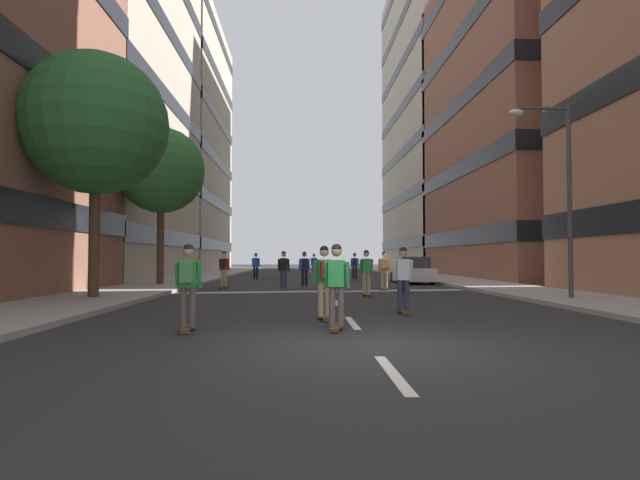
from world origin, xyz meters
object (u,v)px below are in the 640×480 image
object	(u,v)px
parked_car_near	(412,271)
skater_1	(337,282)
skater_2	(325,278)
skater_11	(224,267)
skater_13	(403,277)
skater_4	(284,268)
skater_6	(188,281)
streetlamp_right	(559,179)
skater_0	(384,268)
skater_12	(304,267)
street_tree_mid	(161,171)
skater_10	(405,269)
skater_9	(355,264)
street_tree_near	(96,124)
skater_3	(314,264)
skater_5	(366,271)
skater_8	(256,265)
skater_7	(284,264)

from	to	relation	value
parked_car_near	skater_1	bearing A→B (deg)	-107.30
skater_2	skater_11	distance (m)	13.00
skater_13	skater_4	bearing A→B (deg)	109.91
skater_6	streetlamp_right	bearing A→B (deg)	29.56
skater_11	skater_0	bearing A→B (deg)	-10.81
skater_4	skater_12	xyz separation A→B (m)	(0.96, 1.88, 0.03)
street_tree_mid	skater_10	world-z (taller)	street_tree_mid
parked_car_near	skater_2	xyz separation A→B (m)	(-5.83, -16.56, 0.32)
skater_9	parked_car_near	bearing A→B (deg)	-55.42
street_tree_near	skater_3	xyz separation A→B (m)	(8.24, 22.11, -5.14)
skater_9	skater_4	bearing A→B (deg)	-113.75
skater_2	skater_6	distance (m)	3.30
streetlamp_right	skater_5	distance (m)	7.41
skater_8	skater_5	bearing A→B (deg)	-69.31
skater_5	skater_7	size ratio (longest dim) A/B	1.00
skater_0	skater_2	world-z (taller)	same
skater_1	skater_9	bearing A→B (deg)	82.72
street_tree_mid	skater_10	size ratio (longest dim) A/B	4.50
skater_1	skater_12	world-z (taller)	same
street_tree_near	skater_12	size ratio (longest dim) A/B	4.76
street_tree_mid	skater_3	xyz separation A→B (m)	(8.24, 13.83, -4.94)
skater_11	skater_1	bearing A→B (deg)	-72.55
street_tree_mid	skater_4	bearing A→B (deg)	-26.04
skater_1	skater_5	bearing A→B (deg)	78.42
skater_5	skater_6	world-z (taller)	same
skater_5	skater_8	world-z (taller)	same
skater_6	skater_13	world-z (taller)	same
streetlamp_right	skater_9	distance (m)	17.16
skater_4	skater_11	world-z (taller)	same
street_tree_mid	streetlamp_right	bearing A→B (deg)	-30.61
skater_1	skater_10	bearing A→B (deg)	71.16
skater_5	skater_13	distance (m)	5.87
skater_10	skater_9	bearing A→B (deg)	94.41
skater_10	skater_11	xyz separation A→B (m)	(-8.10, 3.01, 0.03)
skater_0	skater_3	distance (m)	17.14
skater_5	skater_11	distance (m)	8.03
parked_car_near	skater_12	bearing A→B (deg)	-148.12
parked_car_near	skater_13	distance (m)	15.71
parked_car_near	skater_6	bearing A→B (deg)	-115.49
skater_1	skater_13	world-z (taller)	same
skater_3	skater_6	bearing A→B (deg)	-96.63
skater_5	skater_8	bearing A→B (deg)	110.69
street_tree_near	skater_13	world-z (taller)	street_tree_near
skater_5	skater_12	world-z (taller)	same
street_tree_near	skater_11	distance (m)	9.05
skater_6	skater_12	distance (m)	14.60
skater_1	skater_6	xyz separation A→B (m)	(-3.02, -0.03, 0.03)
street_tree_near	skater_1	distance (m)	11.88
streetlamp_right	skater_5	xyz separation A→B (m)	(-6.19, 2.57, -3.15)
skater_5	skater_12	xyz separation A→B (m)	(-2.31, 5.56, 0.03)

